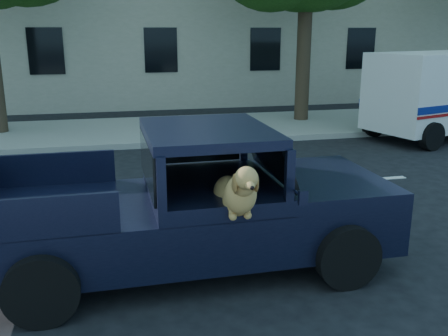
{
  "coord_description": "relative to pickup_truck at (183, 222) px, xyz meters",
  "views": [
    {
      "loc": [
        -1.0,
        -5.26,
        2.88
      ],
      "look_at": [
        0.25,
        0.1,
        1.37
      ],
      "focal_mm": 40.0,
      "sensor_mm": 36.0,
      "label": 1
    }
  ],
  "objects": [
    {
      "name": "ground",
      "position": [
        0.18,
        -0.48,
        -0.6
      ],
      "size": [
        120.0,
        120.0,
        0.0
      ],
      "primitive_type": "plane",
      "color": "black",
      "rests_on": "ground"
    },
    {
      "name": "mail_truck",
      "position": [
        8.05,
        6.25,
        0.42
      ],
      "size": [
        4.63,
        3.15,
        2.33
      ],
      "rotation": [
        0.0,
        0.0,
        0.29
      ],
      "color": "silver",
      "rests_on": "ground"
    },
    {
      "name": "lane_stripes",
      "position": [
        2.18,
        2.92,
        -0.59
      ],
      "size": [
        21.6,
        0.14,
        0.01
      ],
      "primitive_type": null,
      "color": "silver",
      "rests_on": "ground"
    },
    {
      "name": "far_sidewalk",
      "position": [
        0.18,
        8.72,
        -0.52
      ],
      "size": [
        60.0,
        4.0,
        0.15
      ],
      "primitive_type": "cube",
      "color": "gray",
      "rests_on": "ground"
    },
    {
      "name": "pickup_truck",
      "position": [
        0.0,
        0.0,
        0.0
      ],
      "size": [
        4.97,
        2.54,
        1.77
      ],
      "rotation": [
        0.0,
        0.0,
        0.01
      ],
      "color": "black",
      "rests_on": "ground"
    }
  ]
}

